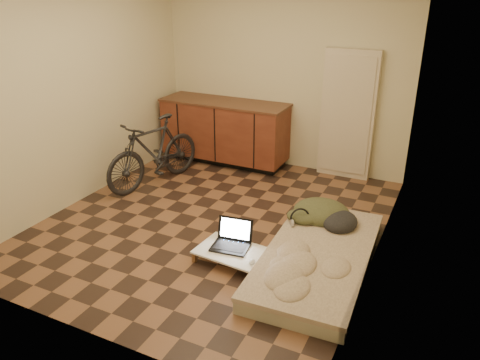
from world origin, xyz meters
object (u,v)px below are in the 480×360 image
at_px(bicycle, 153,149).
at_px(lap_desk, 233,252).
at_px(laptop, 232,241).
at_px(futon, 318,258).

bearing_deg(bicycle, lap_desk, -20.57).
relative_size(bicycle, laptop, 3.91).
xyz_separation_m(bicycle, lap_desk, (1.75, -1.21, -0.39)).
xyz_separation_m(futon, laptop, (-0.81, -0.19, 0.08)).
bearing_deg(laptop, futon, 6.01).
relative_size(bicycle, lap_desk, 2.09).
relative_size(lap_desk, laptop, 1.88).
bearing_deg(bicycle, laptop, -19.50).
height_order(bicycle, futon, bicycle).
bearing_deg(futon, bicycle, 156.98).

